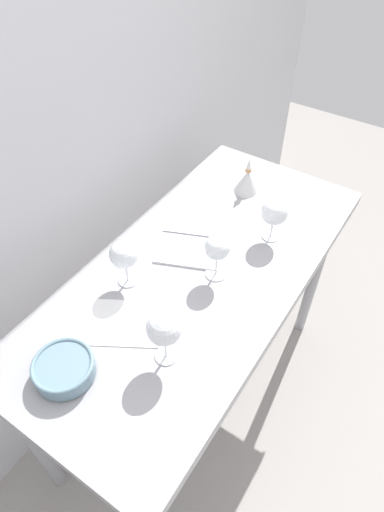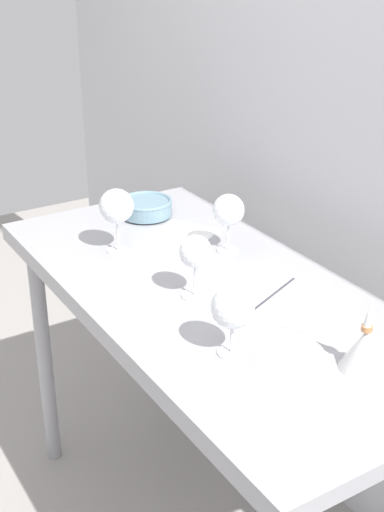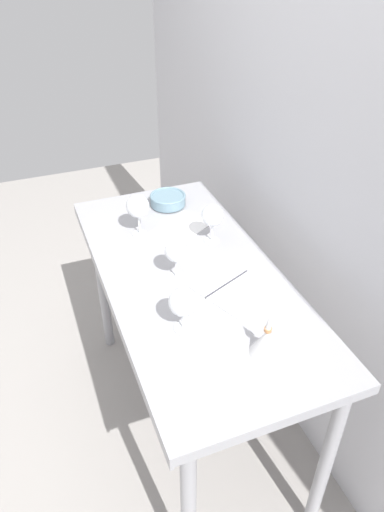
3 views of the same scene
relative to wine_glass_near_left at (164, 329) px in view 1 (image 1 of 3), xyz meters
name	(u,v)px [view 1 (image 1 of 3)]	position (x,y,z in m)	size (l,w,h in m)	color
ground_plane	(195,393)	(0.33, 0.11, -1.03)	(6.00, 6.00, 0.00)	#9A958F
back_wall	(66,117)	(0.33, 0.60, 0.27)	(3.80, 0.04, 2.60)	silver
steel_counter	(198,289)	(0.33, 0.11, -0.24)	(1.40, 0.65, 0.90)	#99999E
wine_glass_near_left	(164,329)	(0.00, 0.00, 0.00)	(0.10, 0.10, 0.19)	white
wine_glass_near_right	(275,213)	(0.60, -0.03, -0.02)	(0.09, 0.09, 0.16)	white
wine_glass_far_left	(124,255)	(0.16, 0.27, -0.01)	(0.09, 0.09, 0.17)	white
wine_glass_near_center	(217,249)	(0.34, 0.04, -0.02)	(0.08, 0.08, 0.17)	white
open_notebook	(193,236)	(0.45, 0.20, -0.13)	(0.37, 0.32, 0.01)	white
tasting_sheet_upper	(125,322)	(0.02, 0.17, -0.13)	(0.17, 0.28, 0.00)	white
tasting_bowl	(64,368)	(-0.20, 0.19, -0.10)	(0.17, 0.17, 0.06)	beige
decanter_funnel	(247,181)	(0.79, 0.18, -0.09)	(0.10, 0.10, 0.15)	silver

